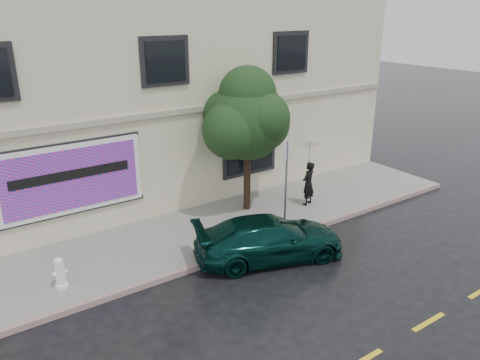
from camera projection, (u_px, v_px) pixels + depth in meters
ground at (260, 282)px, 12.20m from camera, size 90.00×90.00×0.00m
sidewalk at (198, 233)px, 14.69m from camera, size 20.00×3.50×0.15m
curb at (228, 256)px, 13.33m from camera, size 20.00×0.18×0.16m
building at (121, 97)px, 17.94m from camera, size 20.00×8.12×7.00m
billboard at (72, 179)px, 13.59m from camera, size 4.30×0.16×2.20m
car at (270, 238)px, 13.18m from camera, size 4.61×3.09×1.24m
pedestrian at (308, 184)px, 16.39m from camera, size 0.66×0.54×1.57m
umbrella at (310, 153)px, 16.01m from camera, size 0.97×0.97×0.64m
street_tree at (247, 121)px, 15.22m from camera, size 2.61×2.61×4.44m
fire_hydrant at (60, 273)px, 11.60m from camera, size 0.34×0.32×0.83m
sign_pole at (286, 180)px, 14.04m from camera, size 0.35×0.09×2.90m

